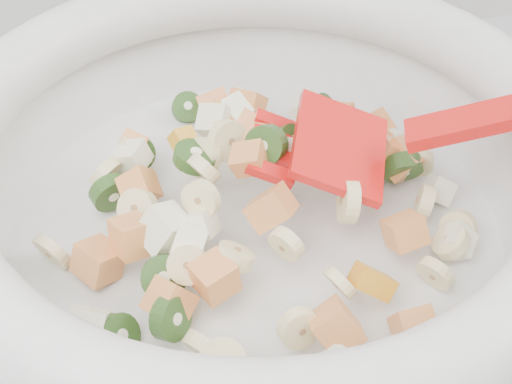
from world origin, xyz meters
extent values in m
cylinder|color=white|center=(0.04, 1.51, 0.91)|extent=(0.33, 0.33, 0.02)
torus|color=white|center=(0.04, 1.51, 0.99)|extent=(0.41, 0.41, 0.05)
cylinder|color=#FFECAA|center=(0.12, 1.42, 0.93)|extent=(0.02, 0.03, 0.03)
cylinder|color=#FFECAA|center=(0.01, 1.45, 0.95)|extent=(0.03, 0.03, 0.02)
cylinder|color=#FFECAA|center=(-0.05, 1.56, 0.94)|extent=(0.03, 0.03, 0.03)
cylinder|color=#FFECAA|center=(0.16, 1.52, 0.93)|extent=(0.03, 0.02, 0.03)
cylinder|color=#FFECAA|center=(0.06, 1.42, 0.94)|extent=(0.02, 0.03, 0.03)
cylinder|color=#FFECAA|center=(0.14, 1.53, 0.93)|extent=(0.03, 0.03, 0.03)
cylinder|color=#FFECAA|center=(0.00, 1.49, 0.96)|extent=(0.03, 0.03, 0.03)
cylinder|color=#FFECAA|center=(0.16, 1.46, 0.93)|extent=(0.02, 0.03, 0.03)
cylinder|color=#FFECAA|center=(-0.09, 1.51, 0.93)|extent=(0.03, 0.03, 0.03)
cylinder|color=#FFECAA|center=(0.01, 1.54, 0.96)|extent=(0.03, 0.03, 0.03)
cylinder|color=#FFECAA|center=(0.04, 1.45, 0.95)|extent=(0.02, 0.03, 0.03)
cylinder|color=#FFECAA|center=(0.09, 1.48, 0.95)|extent=(0.02, 0.04, 0.03)
cylinder|color=#FFECAA|center=(0.14, 1.44, 0.93)|extent=(0.03, 0.03, 0.03)
cylinder|color=#FFECAA|center=(0.07, 1.55, 0.95)|extent=(0.03, 0.01, 0.04)
cylinder|color=#FFECAA|center=(0.03, 1.54, 0.96)|extent=(0.03, 0.02, 0.03)
cylinder|color=#FFECAA|center=(-0.02, 1.46, 0.95)|extent=(0.03, 0.03, 0.02)
cylinder|color=#FFECAA|center=(-0.03, 1.58, 0.94)|extent=(0.02, 0.03, 0.02)
cylinder|color=#FFECAA|center=(-0.02, 1.41, 0.93)|extent=(0.03, 0.04, 0.04)
cylinder|color=#FFECAA|center=(-0.01, 1.40, 0.94)|extent=(0.04, 0.04, 0.02)
cylinder|color=#FFECAA|center=(0.14, 1.48, 0.93)|extent=(0.02, 0.03, 0.03)
cylinder|color=#FFECAA|center=(-0.04, 1.52, 0.95)|extent=(0.03, 0.03, 0.03)
cylinder|color=#FFECAA|center=(0.03, 1.56, 0.95)|extent=(0.02, 0.04, 0.04)
cylinder|color=#FFECAA|center=(0.01, 1.52, 0.96)|extent=(0.02, 0.03, 0.03)
cylinder|color=#FFECAA|center=(0.03, 1.40, 0.94)|extent=(0.03, 0.01, 0.03)
cube|color=#FF9F50|center=(-0.03, 1.53, 0.95)|extent=(0.03, 0.03, 0.03)
cube|color=#FF9F50|center=(0.04, 1.51, 0.97)|extent=(0.03, 0.03, 0.02)
cube|color=#FF9F50|center=(0.15, 1.57, 0.93)|extent=(0.03, 0.03, 0.03)
cube|color=#FF9F50|center=(0.12, 1.45, 0.94)|extent=(0.02, 0.03, 0.03)
cube|color=#FF9F50|center=(0.04, 1.47, 0.96)|extent=(0.04, 0.03, 0.04)
cube|color=#FF9F50|center=(-0.07, 1.49, 0.93)|extent=(0.04, 0.03, 0.03)
cube|color=#FF9F50|center=(0.06, 1.60, 0.94)|extent=(0.04, 0.04, 0.03)
cube|color=#FF9F50|center=(0.15, 1.52, 0.94)|extent=(0.04, 0.03, 0.04)
cube|color=#FF9F50|center=(0.12, 1.58, 0.94)|extent=(0.03, 0.03, 0.02)
cube|color=#FF9F50|center=(0.05, 1.55, 0.96)|extent=(0.04, 0.04, 0.04)
cube|color=#FF9F50|center=(-0.03, 1.44, 0.94)|extent=(0.04, 0.03, 0.03)
cube|color=#FF9F50|center=(0.14, 1.55, 0.93)|extent=(0.03, 0.03, 0.03)
cube|color=#FF9F50|center=(-0.04, 1.49, 0.95)|extent=(0.03, 0.03, 0.03)
cube|color=#FF9F50|center=(-0.03, 1.58, 0.94)|extent=(0.03, 0.03, 0.03)
cube|color=#FF9F50|center=(0.04, 1.63, 0.93)|extent=(0.03, 0.03, 0.03)
cube|color=#FF9F50|center=(0.05, 1.40, 0.94)|extent=(0.03, 0.03, 0.04)
cube|color=#FF9F50|center=(0.05, 1.60, 0.94)|extent=(0.02, 0.03, 0.03)
cube|color=#FF9F50|center=(0.09, 1.39, 0.93)|extent=(0.02, 0.03, 0.03)
cube|color=#FF9F50|center=(0.14, 1.53, 0.94)|extent=(0.03, 0.03, 0.03)
cube|color=#FF9F50|center=(-0.01, 1.44, 0.95)|extent=(0.03, 0.03, 0.02)
cylinder|color=#41862C|center=(0.01, 1.54, 0.96)|extent=(0.04, 0.04, 0.02)
cylinder|color=#41862C|center=(-0.05, 1.54, 0.94)|extent=(0.04, 0.02, 0.04)
cylinder|color=#41862C|center=(-0.06, 1.44, 0.93)|extent=(0.04, 0.03, 0.03)
cylinder|color=#41862C|center=(0.05, 1.52, 0.97)|extent=(0.03, 0.03, 0.04)
cylinder|color=#41862C|center=(0.12, 1.59, 0.93)|extent=(0.03, 0.04, 0.03)
cylinder|color=#41862C|center=(-0.03, 1.58, 0.94)|extent=(0.03, 0.02, 0.03)
cylinder|color=#41862C|center=(0.14, 1.51, 0.94)|extent=(0.04, 0.03, 0.04)
cylinder|color=#41862C|center=(0.07, 1.53, 0.96)|extent=(0.03, 0.03, 0.03)
cylinder|color=#41862C|center=(-0.03, 1.46, 0.94)|extent=(0.03, 0.03, 0.03)
cylinder|color=#41862C|center=(0.08, 1.52, 0.96)|extent=(0.03, 0.03, 0.03)
cylinder|color=#41862C|center=(0.02, 1.63, 0.93)|extent=(0.03, 0.03, 0.03)
cylinder|color=#41862C|center=(-0.03, 1.43, 0.94)|extent=(0.03, 0.03, 0.03)
cylinder|color=#41862C|center=(0.12, 1.55, 0.94)|extent=(0.04, 0.03, 0.04)
cylinder|color=#41862C|center=(0.11, 1.55, 0.94)|extent=(0.03, 0.03, 0.03)
cube|color=white|center=(0.16, 1.49, 0.93)|extent=(0.02, 0.03, 0.03)
cube|color=white|center=(0.03, 1.59, 0.94)|extent=(0.03, 0.03, 0.03)
cube|color=white|center=(-0.01, 1.47, 0.95)|extent=(0.02, 0.03, 0.03)
cube|color=white|center=(0.05, 1.60, 0.94)|extent=(0.02, 0.03, 0.03)
cube|color=white|center=(0.06, 1.53, 0.96)|extent=(0.02, 0.02, 0.03)
cube|color=white|center=(0.15, 1.45, 0.93)|extent=(0.03, 0.03, 0.03)
cube|color=white|center=(0.00, 1.48, 0.95)|extent=(0.03, 0.03, 0.03)
cube|color=white|center=(-0.08, 1.44, 0.93)|extent=(0.03, 0.04, 0.03)
cube|color=white|center=(0.11, 1.61, 0.93)|extent=(0.03, 0.03, 0.03)
cube|color=white|center=(0.05, 1.38, 0.93)|extent=(0.03, 0.03, 0.03)
cube|color=white|center=(-0.03, 1.57, 0.95)|extent=(0.03, 0.03, 0.02)
cube|color=white|center=(-0.03, 1.48, 0.95)|extent=(0.04, 0.03, 0.04)
cube|color=white|center=(0.15, 1.55, 0.93)|extent=(0.02, 0.02, 0.03)
cube|color=yellow|center=(0.08, 1.42, 0.94)|extent=(0.03, 0.02, 0.03)
cube|color=yellow|center=(0.01, 1.56, 0.95)|extent=(0.02, 0.03, 0.03)
cube|color=yellow|center=(0.04, 1.60, 0.94)|extent=(0.03, 0.03, 0.03)
cube|color=red|center=(0.09, 1.51, 0.97)|extent=(0.08, 0.09, 0.04)
cube|color=red|center=(0.06, 1.55, 0.97)|extent=(0.03, 0.02, 0.02)
cube|color=red|center=(0.06, 1.53, 0.97)|extent=(0.03, 0.02, 0.02)
cube|color=red|center=(0.05, 1.52, 0.97)|extent=(0.03, 0.02, 0.02)
cube|color=red|center=(0.05, 1.50, 0.97)|extent=(0.03, 0.02, 0.02)
camera|label=1|loc=(-0.07, 1.16, 1.28)|focal=55.00mm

